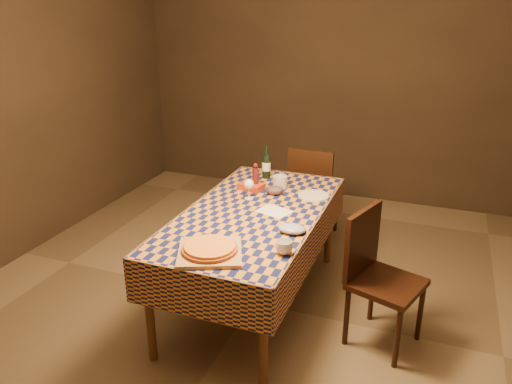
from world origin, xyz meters
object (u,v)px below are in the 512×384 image
dining_table (254,221)px  chair_far (313,188)px  cutting_board (210,252)px  bowl (274,191)px  white_plate (314,196)px  wine_bottle (266,166)px  pizza (210,248)px  chair_right (376,270)px

dining_table → chair_far: chair_far is taller
chair_far → cutting_board: bearing=-94.0°
cutting_board → chair_far: size_ratio=0.40×
bowl → white_plate: bearing=9.3°
dining_table → white_plate: (0.33, 0.43, 0.08)m
wine_bottle → cutting_board: bearing=-84.1°
pizza → chair_right: bearing=33.0°
dining_table → wine_bottle: wine_bottle is taller
wine_bottle → white_plate: size_ratio=1.20×
chair_right → wine_bottle: bearing=142.9°
pizza → bowl: 1.07m
wine_bottle → white_plate: bearing=-29.9°
cutting_board → wine_bottle: wine_bottle is taller
cutting_board → dining_table: bearing=88.8°
cutting_board → bowl: bearing=87.7°
dining_table → cutting_board: bearing=-91.2°
dining_table → cutting_board: cutting_board is taller
bowl → chair_right: bearing=-28.4°
dining_table → chair_far: 1.25m
dining_table → chair_right: bearing=-5.9°
chair_far → white_plate: bearing=-75.3°
pizza → wine_bottle: size_ratio=1.47×
pizza → wine_bottle: wine_bottle is taller
dining_table → chair_right: (0.90, -0.09, -0.17)m
chair_far → chair_right: bearing=-59.5°
bowl → chair_right: 1.03m
cutting_board → wine_bottle: size_ratio=1.31×
cutting_board → pizza: size_ratio=0.89×
bowl → dining_table: bearing=-94.3°
wine_bottle → dining_table: bearing=-77.5°
cutting_board → chair_far: (0.14, 1.92, -0.26)m
white_plate → chair_far: 0.87m
dining_table → pizza: (-0.01, -0.69, 0.12)m
dining_table → cutting_board: 0.69m
bowl → wine_bottle: (-0.19, 0.33, 0.09)m
wine_bottle → chair_far: wine_bottle is taller
cutting_board → chair_right: chair_right is taller
bowl → wine_bottle: size_ratio=0.47×
dining_table → pizza: pizza is taller
white_plate → chair_far: (-0.21, 0.80, -0.25)m
pizza → chair_far: size_ratio=0.45×
pizza → cutting_board: bearing=82.0°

